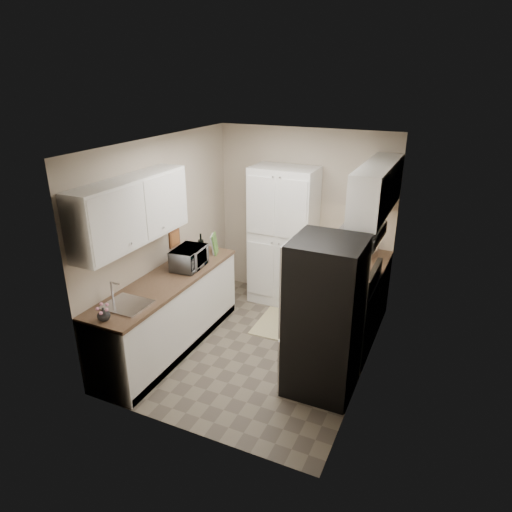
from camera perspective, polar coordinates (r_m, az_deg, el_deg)
The scene contains 16 objects.
ground at distance 5.82m, azimuth 0.23°, elevation -11.22°, with size 3.20×3.20×0.00m, color #665B4C.
room_shell at distance 5.11m, azimuth 0.03°, elevation 4.19°, with size 2.64×3.24×2.52m.
pantry_cabinet at distance 6.54m, azimuth 3.42°, elevation 2.41°, with size 0.90×0.55×2.00m, color white.
base_cabinet_left at distance 5.71m, azimuth -10.75°, elevation -7.21°, with size 0.60×2.30×0.88m, color white.
countertop_left at distance 5.50m, azimuth -11.08°, elevation -3.03°, with size 0.63×2.33×0.04m, color brown.
base_cabinet_right at distance 6.34m, azimuth 12.96°, elevation -4.28°, with size 0.60×0.80×0.88m, color white.
countertop_right at distance 6.16m, azimuth 13.32°, elevation -0.44°, with size 0.63×0.83×0.04m, color brown.
electric_range at distance 5.63m, azimuth 11.06°, elevation -7.24°, with size 0.71×0.78×1.13m.
refrigerator at distance 4.78m, azimuth 8.58°, elevation -7.62°, with size 0.70×0.72×1.70m, color #B7B7BC.
microwave at distance 5.71m, azimuth -8.38°, elevation -0.25°, with size 0.47×0.32×0.26m, color #AAA9AE.
wine_bottle at distance 6.02m, azimuth -6.88°, elevation 1.20°, with size 0.07×0.07×0.29m, color black.
flower_vase at distance 4.75m, azimuth -18.52°, elevation -6.89°, with size 0.13×0.13×0.13m, color silver.
cutting_board at distance 6.12m, azimuth -5.13°, elevation 1.54°, with size 0.02×0.22×0.27m, color #5A953E.
toaster_oven at distance 6.13m, azimuth 13.29°, elevation 0.62°, with size 0.26×0.33×0.19m, color #BBBBC0.
fruit_basket at distance 6.08m, azimuth 13.66°, elevation 1.96°, with size 0.27×0.27×0.11m, color orange, non-canonical shape.
kitchen_mat at distance 6.30m, azimuth 2.58°, elevation -8.36°, with size 0.50×0.81×0.01m, color #C1B683.
Camera 1 is at (2.01, -4.43, 3.20)m, focal length 32.00 mm.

